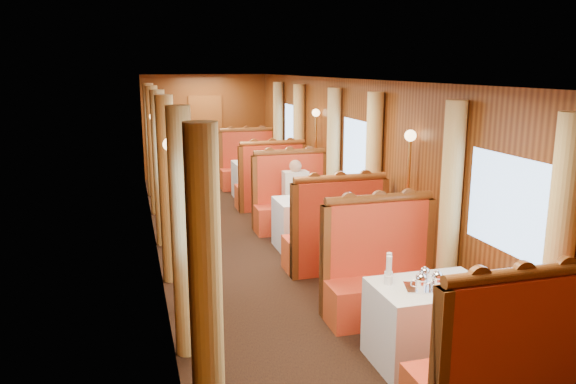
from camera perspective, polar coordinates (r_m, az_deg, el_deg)
name	(u,v)px	position (r m, az deg, el deg)	size (l,w,h in m)	color
floor	(263,252)	(8.36, -2.58, -6.06)	(3.00, 12.00, 0.01)	black
ceiling	(261,80)	(7.93, -2.77, 11.33)	(3.00, 12.00, 0.01)	silver
wall_far	(206,127)	(13.91, -8.37, 6.59)	(3.00, 2.50, 0.01)	brown
wall_left	(155,174)	(7.85, -13.39, 1.81)	(12.00, 2.50, 0.01)	brown
wall_right	(359,164)	(8.51, 7.22, 2.87)	(12.00, 2.50, 0.01)	brown
doorway_far	(206,137)	(13.91, -8.32, 5.56)	(0.80, 0.04, 2.00)	brown
table_near	(430,324)	(5.44, 14.20, -12.83)	(1.05, 0.72, 0.75)	white
banquette_near_fwd	(499,376)	(4.67, 20.69, -17.10)	(1.30, 0.55, 1.34)	red
banquette_near_aft	(382,279)	(6.24, 9.56, -8.73)	(1.30, 0.55, 1.34)	red
table_mid	(311,223)	(8.45, 2.36, -3.21)	(1.05, 0.72, 0.75)	white
banquette_mid_fwd	(335,240)	(7.52, 4.77, -4.87)	(1.30, 0.55, 1.34)	red
banquette_mid_aft	(292,205)	(9.37, 0.43, -1.30)	(1.30, 0.55, 1.34)	red
table_far	(259,179)	(11.73, -2.97, 1.28)	(1.05, 0.72, 0.75)	white
banquette_far_fwd	(271,187)	(10.75, -1.76, 0.52)	(1.30, 0.55, 1.34)	red
banquette_far_aft	(249,169)	(12.69, -3.99, 2.36)	(1.30, 0.55, 1.34)	red
tea_tray	(424,288)	(5.19, 13.70, -9.44)	(0.34, 0.26, 0.01)	silver
teapot_left	(421,285)	(5.08, 13.34, -9.21)	(0.17, 0.12, 0.13)	silver
teapot_right	(437,283)	(5.17, 14.88, -8.90)	(0.16, 0.12, 0.13)	silver
teapot_back	(424,278)	(5.27, 13.68, -8.48)	(0.15, 0.12, 0.12)	silver
fruit_plate	(467,284)	(5.34, 17.75, -8.93)	(0.23, 0.23, 0.05)	white
cup_inboard	(389,273)	(5.19, 10.20, -8.11)	(0.08, 0.08, 0.26)	white
cup_outboard	(389,269)	(5.28, 10.19, -7.75)	(0.08, 0.08, 0.26)	white
rose_vase_mid	(312,188)	(8.30, 2.48, 0.43)	(0.06, 0.06, 0.36)	silver
rose_vase_far	(258,153)	(11.61, -3.02, 3.93)	(0.06, 0.06, 0.36)	silver
window_left_near	(178,230)	(4.40, -11.16, -3.80)	(1.20, 0.90, 0.01)	#82ADE2
curtain_left_near_a	(206,302)	(3.77, -8.33, -10.96)	(0.22, 0.22, 2.35)	#E4C574
curtain_left_near_b	(183,235)	(5.23, -10.62, -4.27)	(0.22, 0.22, 2.35)	#E4C574
window_right_near	(508,205)	(5.48, 21.49, -1.20)	(1.20, 0.90, 0.01)	#82ADE2
curtain_right_near_a	(558,262)	(4.91, 25.72, -6.46)	(0.22, 0.22, 2.35)	#E4C574
curtain_right_near_b	(450,214)	(6.11, 16.11, -2.12)	(0.22, 0.22, 2.35)	#E4C574
window_left_mid	(155,159)	(7.82, -13.36, 3.25)	(1.20, 0.90, 0.01)	#82ADE2
curtain_left_mid_a	(168,191)	(7.11, -12.10, 0.14)	(0.22, 0.22, 2.35)	#E4C574
curtain_left_mid_b	(161,169)	(8.64, -12.82, 2.29)	(0.22, 0.22, 2.35)	#E4C574
window_right_mid	(358,151)	(8.47, 7.16, 4.20)	(1.20, 0.90, 0.01)	#82ADE2
curtain_right_mid_a	(373,179)	(7.78, 8.62, 1.34)	(0.22, 0.22, 2.35)	#E4C574
curtain_right_mid_b	(333,161)	(9.19, 4.62, 3.18)	(0.22, 0.22, 2.35)	#E4C574
window_left_far	(146,131)	(11.29, -14.22, 5.99)	(1.20, 0.90, 0.01)	#82ADE2
curtain_left_far_a	(154,151)	(10.55, -13.43, 4.09)	(0.22, 0.22, 2.35)	#E4C574
curtain_left_far_b	(151,140)	(12.10, -13.78, 5.12)	(0.22, 0.22, 2.35)	#E4C574
window_right_far	(293,127)	(11.75, 0.49, 6.62)	(1.20, 0.90, 0.01)	#82ADE2
curtain_right_far_a	(299,145)	(11.01, 1.10, 4.78)	(0.22, 0.22, 2.35)	#E4C574
curtain_right_far_b	(278,136)	(12.50, -0.98, 5.71)	(0.22, 0.22, 2.35)	#E4C574
sconce_left_fore	(172,190)	(6.12, -11.74, 0.16)	(0.14, 0.14, 1.95)	#BF8C3F
sconce_right_fore	(408,177)	(6.89, 12.14, 1.53)	(0.14, 0.14, 1.95)	#BF8C3F
sconce_left_aft	(155,147)	(9.56, -13.34, 4.51)	(0.14, 0.14, 1.95)	#BF8C3F
sconce_right_aft	(316,141)	(10.08, 2.83, 5.23)	(0.14, 0.14, 1.95)	#BF8C3F
steward	(204,191)	(8.50, -8.50, 0.06)	(0.62, 0.41, 1.70)	navy
passenger	(296,189)	(9.10, 0.81, 0.34)	(0.40, 0.44, 0.76)	beige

